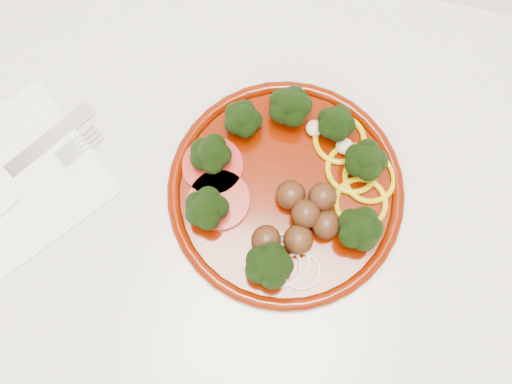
# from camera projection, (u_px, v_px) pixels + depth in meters

# --- Properties ---
(counter) EXTENTS (2.40, 0.60, 0.90)m
(counter) POSITION_uv_depth(u_px,v_px,m) (202.00, 258.00, 1.12)
(counter) COLOR beige
(counter) RESTS_ON ground
(plate) EXTENTS (0.25, 0.25, 0.06)m
(plate) POSITION_uv_depth(u_px,v_px,m) (287.00, 186.00, 0.67)
(plate) COLOR #4E0D00
(plate) RESTS_ON counter
(napkin) EXTENTS (0.23, 0.23, 0.00)m
(napkin) POSITION_uv_depth(u_px,v_px,m) (17.00, 179.00, 0.69)
(napkin) COLOR white
(napkin) RESTS_ON counter
(fork) EXTENTS (0.12, 0.17, 0.01)m
(fork) POSITION_uv_depth(u_px,v_px,m) (5.00, 206.00, 0.68)
(fork) COLOR white
(fork) RESTS_ON napkin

